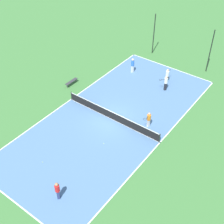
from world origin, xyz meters
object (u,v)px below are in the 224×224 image
(bench, at_px, (71,82))
(player_near_white, at_px, (166,82))
(fence_post_back_left, at_px, (154,34))
(player_near_blue, at_px, (133,64))
(player_far_white, at_px, (167,75))
(player_center_orange, at_px, (149,119))
(player_coach_red, at_px, (57,190))
(tennis_ball_near_net, at_px, (104,143))
(tennis_ball_midcourt, at_px, (43,162))
(tennis_net, at_px, (112,115))
(fence_post_back_right, at_px, (210,51))

(bench, xyz_separation_m, player_near_white, (8.79, 5.28, 0.65))
(bench, relative_size, fence_post_back_left, 0.33)
(bench, height_order, player_near_blue, player_near_blue)
(player_near_white, bearing_deg, player_far_white, -110.77)
(player_center_orange, bearing_deg, player_coach_red, 1.69)
(tennis_ball_near_net, bearing_deg, bench, 148.89)
(player_coach_red, relative_size, tennis_ball_midcourt, 25.20)
(player_center_orange, height_order, tennis_ball_midcourt, player_center_orange)
(tennis_net, relative_size, tennis_ball_near_net, 154.75)
(tennis_ball_midcourt, relative_size, fence_post_back_right, 0.01)
(player_far_white, relative_size, fence_post_back_left, 0.31)
(tennis_ball_midcourt, xyz_separation_m, fence_post_back_right, (5.01, 21.45, 2.54))
(player_near_blue, bearing_deg, tennis_net, -136.99)
(tennis_net, bearing_deg, tennis_ball_midcourt, -99.55)
(tennis_ball_near_net, xyz_separation_m, tennis_ball_midcourt, (-2.72, -4.74, 0.00))
(tennis_ball_near_net, height_order, fence_post_back_left, fence_post_back_left)
(fence_post_back_left, height_order, fence_post_back_right, same)
(tennis_ball_midcourt, bearing_deg, player_near_blue, 96.49)
(fence_post_back_right, bearing_deg, player_center_orange, -91.60)
(player_far_white, height_order, player_near_white, player_near_white)
(player_near_blue, distance_m, tennis_ball_near_net, 12.22)
(bench, height_order, tennis_ball_midcourt, bench)
(player_near_blue, bearing_deg, fence_post_back_right, -29.62)
(tennis_ball_midcourt, bearing_deg, fence_post_back_left, 96.29)
(tennis_net, relative_size, player_near_blue, 5.86)
(tennis_net, distance_m, fence_post_back_left, 14.24)
(player_far_white, bearing_deg, bench, 124.24)
(player_near_white, height_order, fence_post_back_left, fence_post_back_left)
(player_coach_red, height_order, tennis_ball_near_net, player_coach_red)
(tennis_net, xyz_separation_m, player_near_blue, (-3.15, 8.19, 0.55))
(player_coach_red, height_order, player_center_orange, player_coach_red)
(player_coach_red, relative_size, tennis_ball_near_net, 25.20)
(player_near_white, bearing_deg, tennis_ball_midcourt, 34.96)
(player_far_white, height_order, fence_post_back_right, fence_post_back_right)
(tennis_ball_near_net, relative_size, fence_post_back_right, 0.01)
(tennis_net, distance_m, fence_post_back_right, 14.24)
(bench, xyz_separation_m, tennis_ball_near_net, (8.51, -5.14, -0.33))
(bench, height_order, fence_post_back_right, fence_post_back_right)
(tennis_ball_midcourt, bearing_deg, player_center_orange, 62.73)
(player_center_orange, bearing_deg, tennis_net, -62.61)
(tennis_net, bearing_deg, player_near_blue, 111.01)
(tennis_ball_midcourt, distance_m, fence_post_back_left, 21.73)
(fence_post_back_left, bearing_deg, player_center_orange, -60.49)
(player_near_white, bearing_deg, fence_post_back_right, -151.45)
(tennis_ball_near_net, xyz_separation_m, fence_post_back_right, (2.28, 16.70, 2.54))
(player_near_blue, xyz_separation_m, fence_post_back_right, (6.83, 5.41, 1.53))
(tennis_net, height_order, tennis_ball_midcourt, tennis_net)
(player_far_white, xyz_separation_m, player_near_blue, (-4.19, -0.63, 0.11))
(tennis_ball_near_net, bearing_deg, tennis_net, 114.35)
(fence_post_back_left, bearing_deg, player_near_blue, -84.30)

